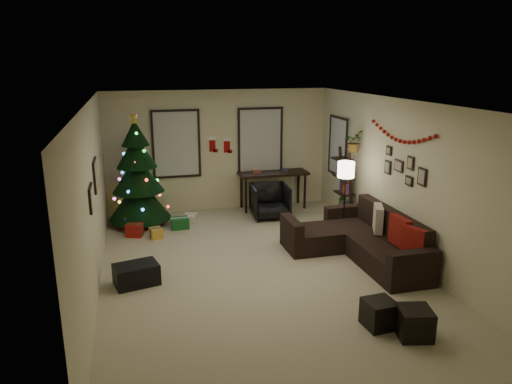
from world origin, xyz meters
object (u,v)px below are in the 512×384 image
christmas_tree (138,178)px  sofa (361,241)px  desk_chair (270,201)px  bookshelf (345,188)px  desk (273,176)px

christmas_tree → sofa: bearing=-36.8°
desk_chair → bookshelf: bearing=-26.4°
desk_chair → desk: bearing=71.8°
bookshelf → desk: bearing=127.2°
desk → desk_chair: size_ratio=2.12×
desk_chair → bookshelf: 1.65m
sofa → bookshelf: size_ratio=1.60×
sofa → bookshelf: bookshelf is taller
desk → desk_chair: desk is taller
sofa → desk_chair: sofa is taller
desk → desk_chair: 0.80m
desk_chair → bookshelf: bookshelf is taller
sofa → desk_chair: size_ratio=3.46×
christmas_tree → desk_chair: (2.74, -0.28, -0.61)m
desk_chair → christmas_tree: bearing=178.4°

